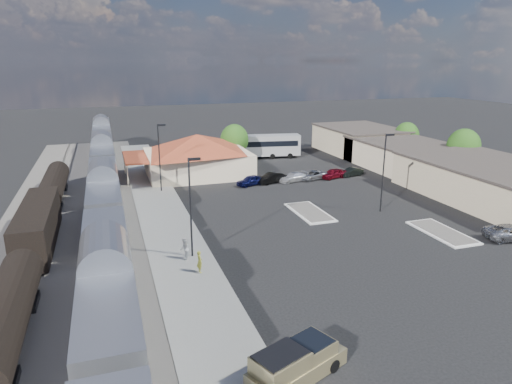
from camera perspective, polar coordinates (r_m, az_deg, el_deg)
name	(u,v)px	position (r m, az deg, el deg)	size (l,w,h in m)	color
ground	(283,222)	(49.19, 3.45, -3.81)	(280.00, 280.00, 0.00)	black
railbed	(78,219)	(53.69, -21.32, -3.14)	(16.00, 100.00, 0.12)	#4C4944
platform	(164,216)	(51.93, -11.48, -2.93)	(5.50, 92.00, 0.18)	gray
passenger_train	(105,201)	(49.39, -18.35, -1.04)	(3.00, 104.00, 5.55)	silver
freight_cars	(38,228)	(46.65, -25.58, -4.05)	(2.80, 46.00, 4.00)	black
station_depot	(197,155)	(69.45, -7.40, 4.67)	(18.35, 12.24, 6.20)	beige
buildings_east	(419,159)	(74.37, 19.74, 3.93)	(14.40, 51.40, 4.80)	#C6B28C
traffic_island_south	(310,212)	(52.40, 6.72, -2.51)	(3.30, 7.50, 0.21)	silver
traffic_island_north	(442,232)	(49.74, 22.23, -4.68)	(3.30, 7.50, 0.21)	silver
lamp_plat_s	(191,200)	(39.15, -8.10, -0.98)	(1.08, 0.25, 9.00)	black
lamp_plat_n	(160,152)	(60.34, -11.92, 4.86)	(1.08, 0.25, 9.00)	black
lamp_lot	(384,166)	(53.24, 15.76, 3.13)	(1.08, 0.25, 9.00)	black
tree_east_b	(463,147)	(76.17, 24.51, 5.19)	(4.94, 4.94, 6.96)	#382314
tree_east_c	(406,136)	(86.88, 18.29, 6.70)	(4.41, 4.41, 6.21)	#382314
tree_depot	(234,140)	(76.74, -2.72, 6.54)	(4.71, 4.71, 6.63)	#382314
pickup_truck	(298,362)	(26.51, 5.21, -20.45)	(6.25, 4.23, 2.03)	tan
coach_bus	(264,145)	(81.45, 1.04, 5.91)	(12.96, 4.77, 4.07)	silver
person_a	(200,262)	(37.52, -7.07, -8.64)	(0.68, 0.44, 1.85)	gold
person_b	(185,249)	(39.97, -8.92, -7.06)	(0.93, 0.72, 1.91)	silver
parked_car_a	(251,180)	(63.39, -0.67, 1.46)	(1.68, 4.18, 1.43)	#0C0F3C
parked_car_b	(272,178)	(64.66, 1.95, 1.78)	(1.59, 4.55, 1.50)	black
parked_car_c	(293,177)	(65.56, 4.67, 1.85)	(1.84, 4.53, 1.32)	silver
parked_car_d	(313,175)	(67.11, 7.09, 2.11)	(2.18, 4.73, 1.31)	gray
parked_car_e	(333,173)	(68.24, 9.63, 2.30)	(1.70, 4.24, 1.44)	maroon
parked_car_f	(351,172)	(70.04, 11.84, 2.46)	(1.35, 3.86, 1.27)	black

